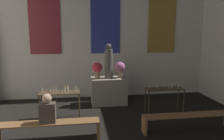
# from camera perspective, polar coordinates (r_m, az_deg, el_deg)

# --- Properties ---
(wall_back) EXTENTS (8.14, 0.16, 5.32)m
(wall_back) POSITION_cam_1_polar(r_m,az_deg,el_deg) (8.43, -1.79, 11.15)
(wall_back) COLOR silver
(wall_back) RESTS_ON ground_plane
(altar) EXTENTS (1.21, 0.71, 0.93)m
(altar) POSITION_cam_1_polar(r_m,az_deg,el_deg) (7.70, -0.86, -5.46)
(altar) COLOR gray
(altar) RESTS_ON ground_plane
(statue) EXTENTS (0.27, 0.27, 1.19)m
(statue) POSITION_cam_1_polar(r_m,az_deg,el_deg) (7.50, -0.87, 2.03)
(statue) COLOR #5B5651
(statue) RESTS_ON altar
(flower_vase_left) EXTENTS (0.35, 0.35, 0.55)m
(flower_vase_left) POSITION_cam_1_polar(r_m,az_deg,el_deg) (7.49, -3.87, 0.37)
(flower_vase_left) COLOR #937A5B
(flower_vase_left) RESTS_ON altar
(flower_vase_right) EXTENTS (0.35, 0.35, 0.55)m
(flower_vase_right) POSITION_cam_1_polar(r_m,az_deg,el_deg) (7.59, 2.09, 0.51)
(flower_vase_right) COLOR #937A5B
(flower_vase_right) RESTS_ON altar
(candle_rack_left) EXTENTS (1.15, 0.44, 0.99)m
(candle_rack_left) POSITION_cam_1_polar(r_m,az_deg,el_deg) (6.46, -13.42, -6.64)
(candle_rack_left) COLOR #473823
(candle_rack_left) RESTS_ON ground_plane
(candle_rack_right) EXTENTS (1.15, 0.44, 1.01)m
(candle_rack_right) POSITION_cam_1_polar(r_m,az_deg,el_deg) (6.90, 13.58, -5.57)
(candle_rack_right) COLOR #473823
(candle_rack_right) RESTS_ON ground_plane
(pew_back_left) EXTENTS (2.35, 0.36, 0.43)m
(pew_back_left) POSITION_cam_1_polar(r_m,az_deg,el_deg) (5.43, -16.17, -14.00)
(pew_back_left) COLOR brown
(pew_back_left) RESTS_ON ground_plane
(pew_back_right) EXTENTS (2.35, 0.36, 0.43)m
(pew_back_right) POSITION_cam_1_polar(r_m,az_deg,el_deg) (6.00, 19.24, -11.84)
(pew_back_right) COLOR brown
(pew_back_right) RESTS_ON ground_plane
(person_seated) EXTENTS (0.36, 0.24, 0.68)m
(person_seated) POSITION_cam_1_polar(r_m,az_deg,el_deg) (5.29, -16.51, -9.95)
(person_seated) COLOR #4C4238
(person_seated) RESTS_ON pew_back_left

